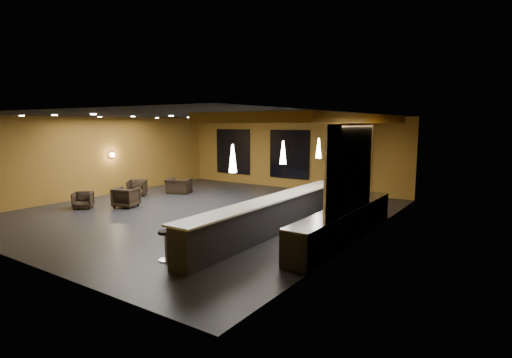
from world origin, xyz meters
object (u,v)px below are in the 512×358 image
Objects in this scene: pendant_1 at (283,152)px; staff_a at (336,197)px; bar_stool_0 at (166,242)px; bar_stool_5 at (299,197)px; prep_counter at (345,224)px; bar_counter at (274,216)px; staff_b at (345,189)px; armchair_d at (179,186)px; column at (336,162)px; staff_c at (359,194)px; bar_stool_3 at (265,211)px; armchair_c at (137,188)px; bar_stool_2 at (243,215)px; armchair_b at (126,197)px; bar_stool_4 at (288,202)px; armchair_a at (83,200)px; bar_stool_1 at (204,226)px; pendant_2 at (319,148)px; pendant_0 at (233,158)px.

staff_a is (0.98, 1.82, -1.53)m from pendant_1.
bar_stool_0 reaches higher than bar_stool_5.
bar_counter is at bearing -165.96° from prep_counter.
staff_b reaches higher than armchair_d.
column is at bearing 90.00° from bar_counter.
column is 2.29m from staff_c.
bar_stool_3 is (6.45, -2.69, 0.12)m from armchair_d.
bar_counter is 10.09× the size of armchair_c.
staff_c is at bearing 48.89° from bar_stool_3.
armchair_c is 1.86m from armchair_d.
armchair_d is at bearing 149.21° from bar_stool_2.
column reaches higher than bar_stool_2.
bar_stool_4 is (5.93, 2.19, 0.11)m from armchair_b.
pendant_1 is 2.57m from staff_a.
bar_stool_4 is (-1.59, -1.25, -0.43)m from staff_b.
staff_b reaches higher than bar_stool_0.
bar_stool_2 reaches higher than bar_stool_5.
bar_stool_5 is at bearing 90.38° from bar_stool_0.
armchair_d is at bearing -177.28° from staff_b.
bar_stool_1 is (6.86, -0.88, 0.18)m from armchair_a.
pendant_2 reaches higher than prep_counter.
armchair_d is 8.20m from bar_stool_1.
column is at bearing 84.19° from bar_stool_0.
bar_stool_5 is at bearing -175.99° from staff_b.
pendant_0 is 9.12m from armchair_d.
staff_b is at bearing -16.08° from armchair_a.
staff_c is 2.34× the size of bar_stool_0.
bar_stool_3 is at bearing 136.11° from armchair_d.
bar_stool_5 is (7.35, 1.52, 0.10)m from armchair_c.
pendant_2 is at bearing 128.66° from prep_counter.
armchair_b is at bearing -1.21° from armchair_a.
pendant_1 is 3.30m from staff_b.
staff_c is at bearing -177.58° from armchair_b.
armchair_d is 7.46m from bar_stool_2.
bar_stool_1 is 1.52m from bar_stool_2.
staff_b is (-1.09, 2.83, 0.49)m from prep_counter.
pendant_0 is 0.88× the size of armchair_c.
bar_stool_0 is at bearing -103.17° from bar_counter.
pendant_1 is at bearing -90.00° from pendant_2.
staff_a is at bearing 178.48° from armchair_b.
staff_a reaches higher than prep_counter.
prep_counter is at bearing 51.34° from pendant_0.
bar_stool_1 is at bearing -94.68° from bar_stool_3.
bar_counter is 3.39m from bar_stool_5.
bar_stool_1 reaches higher than bar_stool_4.
armchair_d is at bearing 169.54° from bar_stool_4.
staff_c is at bearing -45.46° from column.
bar_stool_2 reaches higher than bar_stool_4.
staff_b is at bearing 111.14° from prep_counter.
bar_stool_2 reaches higher than armchair_a.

